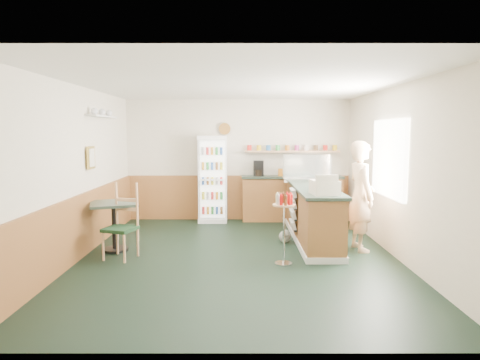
{
  "coord_description": "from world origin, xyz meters",
  "views": [
    {
      "loc": [
        0.04,
        -6.63,
        1.97
      ],
      "look_at": [
        0.04,
        0.6,
        1.16
      ],
      "focal_mm": 32.0,
      "sensor_mm": 36.0,
      "label": 1
    }
  ],
  "objects_px": {
    "cafe_table": "(114,217)",
    "shopkeeper": "(361,196)",
    "cafe_chair": "(122,219)",
    "condiment_stand": "(284,216)",
    "display_case": "(306,168)",
    "cash_register": "(324,187)",
    "drinks_fridge": "(213,179)"
  },
  "relations": [
    {
      "from": "cafe_chair",
      "to": "drinks_fridge",
      "type": "bearing_deg",
      "value": 83.21
    },
    {
      "from": "display_case",
      "to": "condiment_stand",
      "type": "relative_size",
      "value": 0.86
    },
    {
      "from": "display_case",
      "to": "cafe_chair",
      "type": "relative_size",
      "value": 0.78
    },
    {
      "from": "shopkeeper",
      "to": "cafe_chair",
      "type": "bearing_deg",
      "value": 88.9
    },
    {
      "from": "display_case",
      "to": "cash_register",
      "type": "bearing_deg",
      "value": -90.0
    },
    {
      "from": "display_case",
      "to": "cafe_table",
      "type": "bearing_deg",
      "value": -157.42
    },
    {
      "from": "condiment_stand",
      "to": "drinks_fridge",
      "type": "bearing_deg",
      "value": 111.84
    },
    {
      "from": "cash_register",
      "to": "cafe_table",
      "type": "height_order",
      "value": "cash_register"
    },
    {
      "from": "drinks_fridge",
      "to": "shopkeeper",
      "type": "height_order",
      "value": "drinks_fridge"
    },
    {
      "from": "cash_register",
      "to": "shopkeeper",
      "type": "relative_size",
      "value": 0.22
    },
    {
      "from": "condiment_stand",
      "to": "cash_register",
      "type": "bearing_deg",
      "value": 26.29
    },
    {
      "from": "display_case",
      "to": "shopkeeper",
      "type": "distance_m",
      "value": 1.58
    },
    {
      "from": "display_case",
      "to": "cafe_table",
      "type": "relative_size",
      "value": 0.98
    },
    {
      "from": "drinks_fridge",
      "to": "display_case",
      "type": "bearing_deg",
      "value": -27.09
    },
    {
      "from": "display_case",
      "to": "shopkeeper",
      "type": "xyz_separation_m",
      "value": [
        0.7,
        -1.37,
        -0.35
      ]
    },
    {
      "from": "cafe_chair",
      "to": "cash_register",
      "type": "bearing_deg",
      "value": 17.0
    },
    {
      "from": "drinks_fridge",
      "to": "cash_register",
      "type": "relative_size",
      "value": 4.69
    },
    {
      "from": "drinks_fridge",
      "to": "cafe_table",
      "type": "relative_size",
      "value": 2.02
    },
    {
      "from": "cash_register",
      "to": "display_case",
      "type": "bearing_deg",
      "value": 82.14
    },
    {
      "from": "cash_register",
      "to": "condiment_stand",
      "type": "xyz_separation_m",
      "value": [
        -0.66,
        -0.32,
        -0.39
      ]
    },
    {
      "from": "condiment_stand",
      "to": "cafe_table",
      "type": "distance_m",
      "value": 2.84
    },
    {
      "from": "shopkeeper",
      "to": "cafe_chair",
      "type": "distance_m",
      "value": 3.91
    },
    {
      "from": "cash_register",
      "to": "shopkeeper",
      "type": "distance_m",
      "value": 0.86
    },
    {
      "from": "cafe_table",
      "to": "shopkeeper",
      "type": "bearing_deg",
      "value": 0.66
    },
    {
      "from": "cash_register",
      "to": "condiment_stand",
      "type": "height_order",
      "value": "cash_register"
    },
    {
      "from": "shopkeeper",
      "to": "cafe_chair",
      "type": "relative_size",
      "value": 1.55
    },
    {
      "from": "cash_register",
      "to": "condiment_stand",
      "type": "bearing_deg",
      "value": -161.56
    },
    {
      "from": "display_case",
      "to": "cafe_table",
      "type": "distance_m",
      "value": 3.75
    },
    {
      "from": "drinks_fridge",
      "to": "cafe_chair",
      "type": "xyz_separation_m",
      "value": [
        -1.27,
        -2.74,
        -0.33
      ]
    },
    {
      "from": "drinks_fridge",
      "to": "cash_register",
      "type": "distance_m",
      "value": 3.39
    },
    {
      "from": "cafe_chair",
      "to": "condiment_stand",
      "type": "bearing_deg",
      "value": 9.41
    },
    {
      "from": "shopkeeper",
      "to": "condiment_stand",
      "type": "distance_m",
      "value": 1.58
    }
  ]
}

